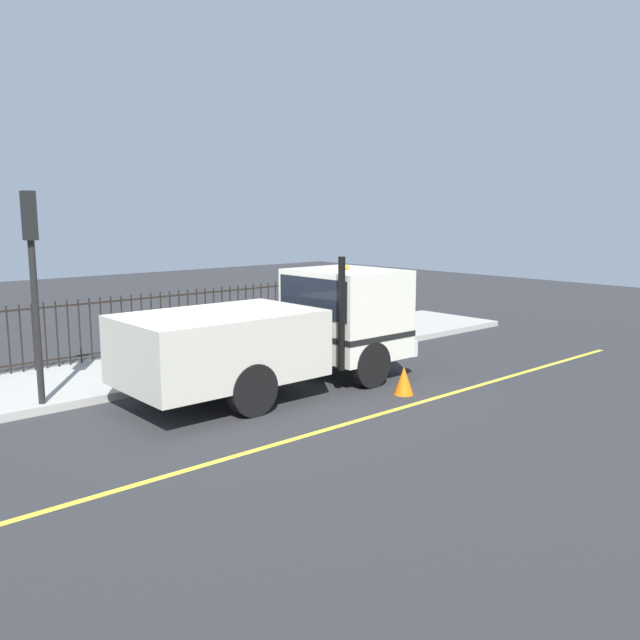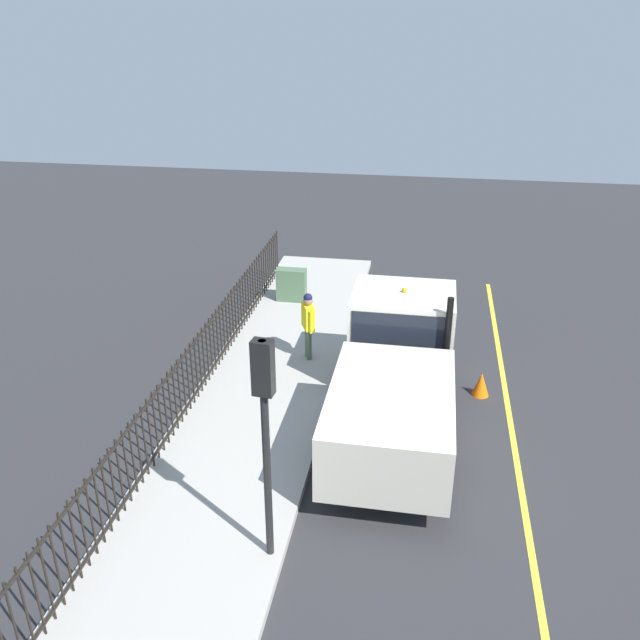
% 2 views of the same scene
% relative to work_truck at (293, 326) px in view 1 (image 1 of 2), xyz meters
% --- Properties ---
extents(ground_plane, '(53.31, 53.31, 0.00)m').
position_rel_work_truck_xyz_m(ground_plane, '(-0.10, 2.43, -1.29)').
color(ground_plane, '#2B2B2D').
rests_on(ground_plane, ground).
extents(sidewalk_slab, '(3.14, 24.23, 0.16)m').
position_rel_work_truck_xyz_m(sidewalk_slab, '(3.05, 2.43, -1.21)').
color(sidewalk_slab, '#A3A099').
rests_on(sidewalk_slab, ground).
extents(lane_marking, '(0.12, 21.81, 0.01)m').
position_rel_work_truck_xyz_m(lane_marking, '(-2.49, 2.43, -1.29)').
color(lane_marking, yellow).
rests_on(lane_marking, ground).
extents(work_truck, '(2.39, 6.26, 2.74)m').
position_rel_work_truck_xyz_m(work_truck, '(0.00, 0.00, 0.00)').
color(work_truck, silver).
rests_on(work_truck, ground).
extents(worker_standing, '(0.41, 0.59, 1.75)m').
position_rel_work_truck_xyz_m(worker_standing, '(2.32, -2.16, -0.06)').
color(worker_standing, yellow).
rests_on(worker_standing, sidewalk_slab).
extents(iron_fence, '(0.04, 20.63, 1.49)m').
position_rel_work_truck_xyz_m(iron_fence, '(4.43, 2.43, -0.38)').
color(iron_fence, black).
rests_on(iron_fence, sidewalk_slab).
extents(traffic_light_near, '(0.32, 0.24, 3.81)m').
position_rel_work_truck_xyz_m(traffic_light_near, '(1.70, 4.52, 1.58)').
color(traffic_light_near, black).
rests_on(traffic_light_near, sidewalk_slab).
extents(utility_cabinet, '(0.88, 0.40, 0.99)m').
position_rel_work_truck_xyz_m(utility_cabinet, '(3.51, -5.74, -0.64)').
color(utility_cabinet, '#4C6B4C').
rests_on(utility_cabinet, sidewalk_slab).
extents(traffic_cone, '(0.40, 0.40, 0.57)m').
position_rel_work_truck_xyz_m(traffic_cone, '(-1.89, -1.30, -1.01)').
color(traffic_cone, orange).
rests_on(traffic_cone, ground).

